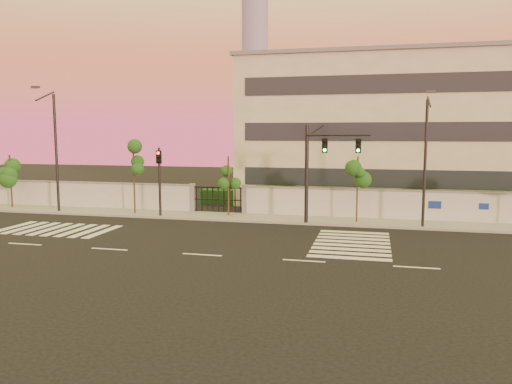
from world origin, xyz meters
TOP-DOWN VIEW (x-y plane):
  - ground at (0.00, 0.00)m, footprint 120.00×120.00m
  - sidewalk at (0.00, 10.50)m, footprint 60.00×3.00m
  - perimeter_wall at (0.10, 12.00)m, footprint 60.00×0.36m
  - hedge_row at (1.17, 14.74)m, footprint 41.00×4.25m
  - institutional_building at (9.00, 21.99)m, footprint 24.40×12.40m
  - distant_skyscraper at (-65.00, 280.00)m, footprint 16.00×16.00m
  - road_markings at (-1.58, 3.76)m, footprint 57.00×7.62m
  - street_tree_b at (-19.39, 10.56)m, footprint 1.63×1.30m
  - street_tree_c at (-8.69, 10.11)m, footprint 1.44×1.15m
  - street_tree_d at (-1.80, 10.68)m, footprint 1.37×1.09m
  - street_tree_e at (7.04, 10.21)m, footprint 1.36×1.08m
  - traffic_signal_main at (4.66, 9.15)m, footprint 4.05×0.50m
  - traffic_signal_secondary at (-6.46, 9.48)m, footprint 0.38×0.36m
  - streetlight_west at (-14.69, 9.52)m, footprint 0.54×2.19m
  - streetlight_east at (11.06, 9.33)m, footprint 0.50×2.00m

SIDE VIEW (x-z plane):
  - ground at x=0.00m, z-range 0.00..0.00m
  - road_markings at x=-1.58m, z-range 0.00..0.02m
  - sidewalk at x=0.00m, z-range 0.00..0.15m
  - hedge_row at x=1.17m, z-range -0.08..1.72m
  - perimeter_wall at x=0.10m, z-range -0.03..2.17m
  - street_tree_b at x=-19.39m, z-range 1.00..5.21m
  - traffic_signal_secondary at x=-6.46m, z-range 0.66..5.57m
  - street_tree_d at x=-1.80m, z-range 1.02..5.33m
  - street_tree_e at x=7.04m, z-range 1.04..5.44m
  - street_tree_c at x=-8.69m, z-range 1.28..6.74m
  - traffic_signal_main at x=4.66m, z-range 0.85..7.25m
  - streetlight_east at x=11.06m, z-range 0.34..8.64m
  - streetlight_west at x=-14.69m, z-range 0.37..9.48m
  - institutional_building at x=9.00m, z-range 0.03..12.28m
  - distant_skyscraper at x=-65.00m, z-range 2.98..120.98m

